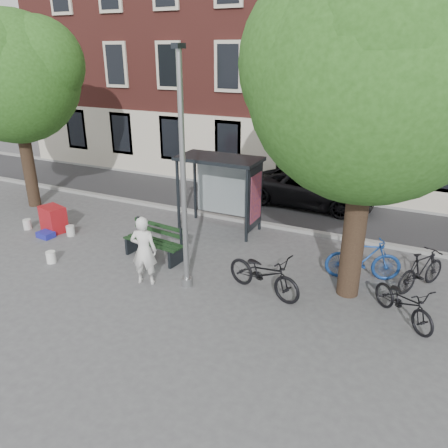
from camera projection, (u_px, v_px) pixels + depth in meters
ground at (187, 286)px, 11.87m from camera, size 90.00×90.00×0.00m
road at (274, 208)px, 17.72m from camera, size 40.00×4.00×0.01m
curb_near at (256, 223)px, 16.03m from camera, size 40.00×0.25×0.12m
curb_far at (289, 193)px, 19.37m from camera, size 40.00×0.25×0.12m
building_row at (325, 26)px, 20.14m from camera, size 30.00×8.00×14.00m
lamppost at (184, 188)px, 10.84m from camera, size 0.28×0.35×6.11m
tree_right at (374, 67)px, 9.32m from camera, size 5.76×5.60×8.20m
tree_left at (10, 72)px, 15.98m from camera, size 5.18×4.86×7.40m
bus_shelter at (231, 178)px, 14.84m from camera, size 2.85×1.45×2.62m
painter at (144, 251)px, 11.67m from camera, size 0.81×0.65×1.94m
bench at (155, 243)px, 13.33m from camera, size 2.07×0.89×1.03m
bike_a at (264, 273)px, 11.30m from camera, size 2.35×1.35×1.17m
bike_b at (363, 259)px, 12.01m from camera, size 2.13×1.18×1.23m
bike_c at (404, 302)px, 10.17m from camera, size 1.84×1.79×1.00m
bike_d at (421, 270)px, 11.53m from camera, size 1.43×1.83×1.11m
car_dark at (312, 188)px, 17.80m from camera, size 5.23×2.58×1.43m
red_stand at (53, 219)px, 15.30m from camera, size 1.03×0.82×0.90m
blue_crate at (46, 235)px, 14.88m from camera, size 0.59×0.46×0.20m
bucket_a at (71, 231)px, 15.00m from camera, size 0.34×0.34×0.36m
bucket_b at (51, 257)px, 13.09m from camera, size 0.34×0.34×0.36m
bucket_c at (27, 224)px, 15.55m from camera, size 0.35×0.35×0.36m
notice_sign at (359, 219)px, 12.29m from camera, size 0.36×0.07×2.07m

